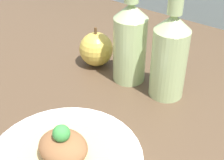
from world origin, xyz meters
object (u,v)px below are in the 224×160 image
(plate, at_px, (65,160))
(plated_food, at_px, (63,149))
(cider_bottle_right, at_px, (170,53))
(cider_bottle_left, at_px, (130,39))
(apple, at_px, (96,49))

(plate, distance_m, plated_food, 0.03)
(cider_bottle_right, bearing_deg, plate, -96.91)
(cider_bottle_left, relative_size, apple, 2.66)
(cider_bottle_right, relative_size, apple, 2.66)
(plate, xyz_separation_m, cider_bottle_left, (-0.07, 0.28, 0.09))
(plate, bearing_deg, cider_bottle_left, 103.02)
(cider_bottle_right, height_order, apple, cider_bottle_right)
(plate, distance_m, cider_bottle_left, 0.30)
(plated_food, xyz_separation_m, cider_bottle_left, (-0.07, 0.28, 0.07))
(plate, xyz_separation_m, plated_food, (0.00, -0.00, 0.03))
(cider_bottle_left, bearing_deg, plate, -76.98)
(plated_food, height_order, cider_bottle_right, cider_bottle_right)
(cider_bottle_left, xyz_separation_m, cider_bottle_right, (0.10, 0.00, 0.00))
(apple, bearing_deg, plated_food, -59.48)
(plated_food, relative_size, cider_bottle_right, 0.60)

